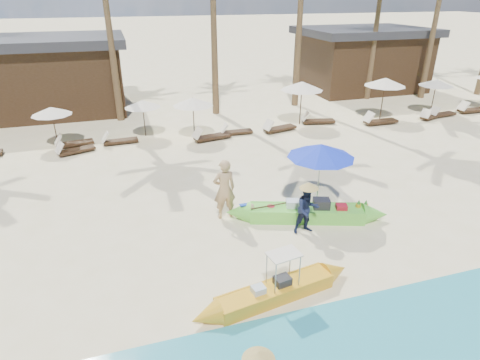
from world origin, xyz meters
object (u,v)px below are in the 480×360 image
object	(u,v)px
green_canoe	(306,213)
blue_umbrella	(321,151)
yellow_canoe	(275,291)
tourist	(224,189)

from	to	relation	value
green_canoe	blue_umbrella	world-z (taller)	blue_umbrella
green_canoe	blue_umbrella	bearing A→B (deg)	59.01
green_canoe	yellow_canoe	xyz separation A→B (m)	(-2.29, -3.10, -0.05)
blue_umbrella	tourist	bearing A→B (deg)	172.69
tourist	blue_umbrella	distance (m)	3.28
green_canoe	yellow_canoe	world-z (taller)	yellow_canoe
green_canoe	tourist	size ratio (longest dim) A/B	2.78
yellow_canoe	blue_umbrella	world-z (taller)	blue_umbrella
tourist	blue_umbrella	size ratio (longest dim) A/B	0.86
green_canoe	blue_umbrella	size ratio (longest dim) A/B	2.40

